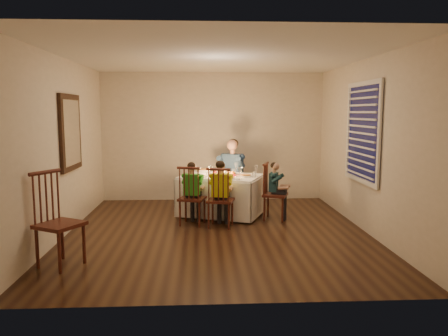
{
  "coord_description": "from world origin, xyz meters",
  "views": [
    {
      "loc": [
        -0.24,
        -6.43,
        1.82
      ],
      "look_at": [
        0.11,
        0.15,
        0.96
      ],
      "focal_mm": 35.0,
      "sensor_mm": 36.0,
      "label": 1
    }
  ],
  "objects": [
    {
      "name": "candle_right",
      "position": [
        0.18,
        1.06,
        0.76
      ],
      "size": [
        0.06,
        0.06,
        0.1
      ],
      "primitive_type": "cylinder",
      "color": "white",
      "rests_on": "dining_table"
    },
    {
      "name": "chair_adult",
      "position": [
        0.35,
        1.76,
        0.0
      ],
      "size": [
        0.53,
        0.52,
        0.96
      ],
      "primitive_type": null,
      "rotation": [
        0.0,
        0.0,
        -0.48
      ],
      "color": "#3E1A11",
      "rests_on": "ground"
    },
    {
      "name": "orange_fruit",
      "position": [
        0.31,
        1.06,
        0.75
      ],
      "size": [
        0.08,
        0.08,
        0.08
      ],
      "primitive_type": "sphere",
      "color": "orange",
      "rests_on": "dining_table"
    },
    {
      "name": "chair_extra",
      "position": [
        -1.9,
        -1.36,
        0.0
      ],
      "size": [
        0.61,
        0.62,
        1.13
      ],
      "primitive_type": null,
      "rotation": [
        0.0,
        0.0,
        1.06
      ],
      "color": "#3E1A11",
      "rests_on": "ground"
    },
    {
      "name": "candle_left",
      "position": [
        0.06,
        1.11,
        0.76
      ],
      "size": [
        0.06,
        0.06,
        0.1
      ],
      "primitive_type": "cylinder",
      "color": "white",
      "rests_on": "dining_table"
    },
    {
      "name": "wall_right",
      "position": [
        2.25,
        0.0,
        1.3
      ],
      "size": [
        0.02,
        5.0,
        2.6
      ],
      "primitive_type": "cube",
      "color": "beige",
      "rests_on": "ground"
    },
    {
      "name": "setting_yellow",
      "position": [
        0.23,
        0.71,
        0.72
      ],
      "size": [
        0.34,
        0.34,
        0.02
      ],
      "primitive_type": "cylinder",
      "rotation": [
        0.0,
        0.0,
        -0.38
      ],
      "color": "white",
      "rests_on": "dining_table"
    },
    {
      "name": "setting_green",
      "position": [
        -0.26,
        0.91,
        0.72
      ],
      "size": [
        0.34,
        0.34,
        0.02
      ],
      "primitive_type": "cylinder",
      "rotation": [
        0.0,
        0.0,
        -0.38
      ],
      "color": "white",
      "rests_on": "dining_table"
    },
    {
      "name": "squash",
      "position": [
        -0.28,
        1.55,
        0.75
      ],
      "size": [
        0.09,
        0.09,
        0.09
      ],
      "primitive_type": "sphere",
      "color": "gold",
      "rests_on": "dining_table"
    },
    {
      "name": "adult",
      "position": [
        0.35,
        1.76,
        0.0
      ],
      "size": [
        0.64,
        0.62,
        1.3
      ],
      "primitive_type": null,
      "rotation": [
        0.0,
        0.0,
        -0.48
      ],
      "color": "navy",
      "rests_on": "ground"
    },
    {
      "name": "dining_table",
      "position": [
        0.11,
        1.09,
        0.5
      ],
      "size": [
        1.63,
        1.41,
        0.68
      ],
      "rotation": [
        0.0,
        0.0,
        -0.38
      ],
      "color": "white",
      "rests_on": "ground"
    },
    {
      "name": "child_teal",
      "position": [
        1.0,
        0.73,
        0.0
      ],
      "size": [
        0.36,
        0.37,
        0.97
      ],
      "primitive_type": null,
      "rotation": [
        0.0,
        0.0,
        1.23
      ],
      "color": "#17343A",
      "rests_on": "ground"
    },
    {
      "name": "serving_bowl",
      "position": [
        -0.2,
        1.5,
        0.73
      ],
      "size": [
        0.27,
        0.27,
        0.06
      ],
      "primitive_type": "imported",
      "rotation": [
        0.0,
        0.0,
        -0.24
      ],
      "color": "white",
      "rests_on": "dining_table"
    },
    {
      "name": "chair_near_left",
      "position": [
        -0.39,
        0.47,
        0.0
      ],
      "size": [
        0.48,
        0.47,
        0.96
      ],
      "primitive_type": null,
      "rotation": [
        0.0,
        0.0,
        2.87
      ],
      "color": "#3E1A11",
      "rests_on": "ground"
    },
    {
      "name": "wall_back",
      "position": [
        0.0,
        2.5,
        1.3
      ],
      "size": [
        4.5,
        0.02,
        2.6
      ],
      "primitive_type": "cube",
      "color": "beige",
      "rests_on": "ground"
    },
    {
      "name": "wall_left",
      "position": [
        -2.25,
        0.0,
        1.3
      ],
      "size": [
        0.02,
        5.0,
        2.6
      ],
      "primitive_type": "cube",
      "color": "beige",
      "rests_on": "ground"
    },
    {
      "name": "chair_end",
      "position": [
        1.0,
        0.73,
        0.0
      ],
      "size": [
        0.49,
        0.5,
        0.96
      ],
      "primitive_type": null,
      "rotation": [
        0.0,
        0.0,
        1.23
      ],
      "color": "#3E1A11",
      "rests_on": "ground"
    },
    {
      "name": "setting_adult",
      "position": [
        0.21,
        1.33,
        0.72
      ],
      "size": [
        0.34,
        0.34,
        0.02
      ],
      "primitive_type": "cylinder",
      "rotation": [
        0.0,
        0.0,
        -0.38
      ],
      "color": "white",
      "rests_on": "dining_table"
    },
    {
      "name": "window_blinds",
      "position": [
        2.21,
        0.1,
        1.5
      ],
      "size": [
        0.07,
        1.34,
        1.54
      ],
      "color": "black",
      "rests_on": "wall_right"
    },
    {
      "name": "ground",
      "position": [
        0.0,
        0.0,
        0.0
      ],
      "size": [
        5.0,
        5.0,
        0.0
      ],
      "primitive_type": "plane",
      "color": "black",
      "rests_on": "ground"
    },
    {
      "name": "wall_mirror",
      "position": [
        -2.22,
        0.3,
        1.5
      ],
      "size": [
        0.06,
        0.95,
        1.15
      ],
      "color": "black",
      "rests_on": "wall_left"
    },
    {
      "name": "child_yellow",
      "position": [
        0.06,
        0.3,
        0.0
      ],
      "size": [
        0.42,
        0.39,
        1.06
      ],
      "primitive_type": null,
      "rotation": [
        0.0,
        0.0,
        2.9
      ],
      "color": "yellow",
      "rests_on": "ground"
    },
    {
      "name": "child_green",
      "position": [
        -0.39,
        0.47,
        0.0
      ],
      "size": [
        0.39,
        0.38,
        1.02
      ],
      "primitive_type": null,
      "rotation": [
        0.0,
        0.0,
        2.87
      ],
      "color": "green",
      "rests_on": "ground"
    },
    {
      "name": "chair_near_right",
      "position": [
        0.06,
        0.3,
        0.0
      ],
      "size": [
        0.47,
        0.46,
        0.96
      ],
      "primitive_type": null,
      "rotation": [
        0.0,
        0.0,
        2.9
      ],
      "color": "#3E1A11",
      "rests_on": "ground"
    },
    {
      "name": "ceiling",
      "position": [
        0.0,
        0.0,
        2.6
      ],
      "size": [
        5.0,
        5.0,
        0.0
      ],
      "primitive_type": "plane",
      "color": "white",
      "rests_on": "wall_back"
    },
    {
      "name": "setting_teal",
      "position": [
        0.52,
        0.96,
        0.72
      ],
      "size": [
        0.34,
        0.34,
        0.02
      ],
      "primitive_type": "cylinder",
      "rotation": [
        0.0,
        0.0,
        -0.38
      ],
      "color": "white",
      "rests_on": "dining_table"
    }
  ]
}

